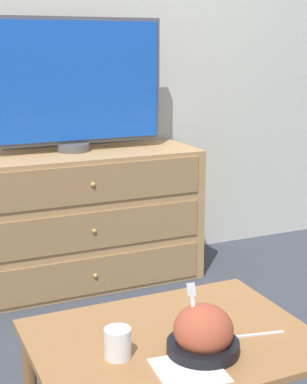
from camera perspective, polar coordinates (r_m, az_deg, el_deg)
The scene contains 9 objects.
ground_plane at distance 3.68m, azimuth -7.33°, elevation -6.96°, with size 12.00×12.00×0.00m, color #383D47.
wall_back at distance 3.46m, azimuth -8.14°, elevation 13.70°, with size 12.00×0.05×2.60m.
dresser at distance 3.30m, azimuth -7.12°, elevation -2.60°, with size 1.32×0.50×0.75m.
tv at distance 3.23m, azimuth -8.02°, elevation 10.32°, with size 1.03×0.18×0.71m.
coffee_table at distance 1.83m, azimuth 1.94°, elevation -15.86°, with size 0.83×0.62×0.47m.
takeout_bowl at distance 1.69m, azimuth 4.84°, elevation -13.57°, with size 0.21×0.21×0.20m.
drink_cup at distance 1.68m, azimuth -3.49°, elevation -14.58°, with size 0.08×0.08×0.09m.
napkin at distance 1.63m, azimuth 3.47°, elevation -16.87°, with size 0.19×0.19×0.00m.
knife at distance 1.83m, azimuth 10.06°, elevation -13.45°, with size 0.17×0.04×0.01m.
Camera 1 is at (-0.97, -3.30, 1.31)m, focal length 55.00 mm.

